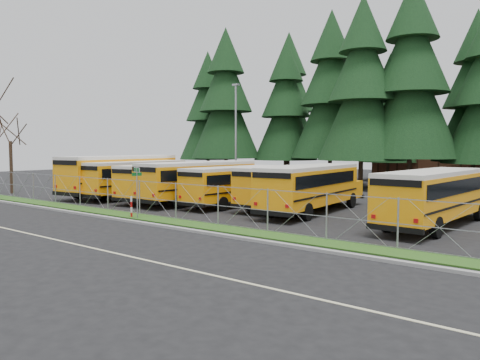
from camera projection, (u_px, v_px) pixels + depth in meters
name	position (u px, v px, depth m)	size (l,w,h in m)	color
ground	(202.00, 219.00, 25.31)	(120.00, 120.00, 0.00)	black
curb	(159.00, 226.00, 22.88)	(50.00, 0.25, 0.12)	gray
grass_verge	(180.00, 223.00, 23.98)	(50.00, 1.40, 0.06)	#224F16
road_lane_line	(69.00, 243.00, 19.05)	(50.00, 0.12, 0.01)	beige
chainlink_fence	(189.00, 203.00, 24.46)	(44.00, 0.10, 2.00)	#96999E
bus_0	(124.00, 176.00, 37.64)	(2.89, 12.23, 3.21)	#FF9508
bus_1	(139.00, 179.00, 36.24)	(2.54, 10.74, 2.82)	#FF9508
bus_2	(170.00, 182.00, 34.18)	(2.40, 10.18, 2.67)	#FF9508
bus_3	(203.00, 182.00, 32.69)	(2.59, 10.97, 2.88)	#FF9508
bus_4	(239.00, 186.00, 31.25)	(2.34, 9.93, 2.60)	#FF9508
bus_5	(292.00, 187.00, 30.09)	(2.43, 10.29, 2.70)	#FF9508
bus_6	(313.00, 189.00, 27.77)	(2.53, 10.73, 2.81)	#FF9508
bus_east	(436.00, 198.00, 22.87)	(2.49, 10.57, 2.77)	#FF9508
street_sign	(137.00, 182.00, 25.16)	(0.80, 0.53, 2.81)	#96999E
striped_bollard	(131.00, 207.00, 25.74)	(0.11, 0.11, 1.20)	#B20C0C
light_standard	(236.00, 131.00, 46.36)	(0.70, 0.35, 10.14)	#96999E
conifer_0	(208.00, 115.00, 59.40)	(7.24, 7.24, 16.01)	black
conifer_1	(226.00, 104.00, 54.78)	(8.06, 8.06, 17.82)	black
conifer_2	(286.00, 110.00, 54.28)	(7.40, 7.40, 16.36)	black
conifer_3	(331.00, 97.00, 50.30)	(8.41, 8.41, 18.59)	black
conifer_4	(362.00, 92.00, 43.86)	(8.20, 8.20, 18.13)	black
conifer_5	(411.00, 84.00, 42.88)	(8.80, 8.80, 19.47)	black
conifer_10	(289.00, 105.00, 61.33)	(8.54, 8.54, 18.89)	black
conifer_11	(389.00, 117.00, 54.17)	(6.64, 6.64, 14.69)	black
conifer_12	(475.00, 99.00, 44.84)	(7.72, 7.72, 17.06)	black
bare_tree_1	(11.00, 156.00, 39.34)	(4.42, 4.42, 6.31)	black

